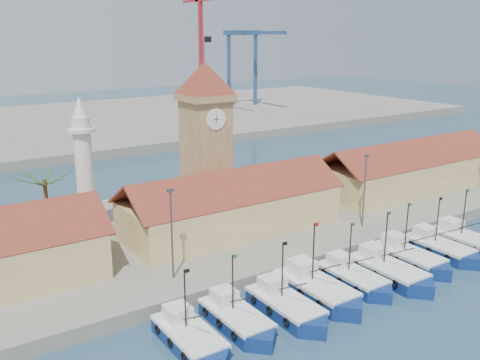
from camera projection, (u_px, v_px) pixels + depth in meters
ground at (349, 308)px, 49.38m from camera, size 400.00×400.00×0.00m
quay at (215, 225)px, 68.43m from camera, size 140.00×32.00×1.50m
terminal at (42, 127)px, 137.34m from camera, size 240.00×80.00×2.00m
boat_0 at (191, 340)px, 43.02m from camera, size 3.34×9.16×6.93m
boat_1 at (238, 321)px, 45.89m from camera, size 3.32×9.09×6.88m
boat_2 at (288, 308)px, 47.92m from camera, size 3.46×9.49×7.18m
boat_3 at (319, 291)px, 50.92m from camera, size 3.78×10.36×7.84m
boat_4 at (354, 279)px, 53.53m from camera, size 3.30×9.03×6.83m
boat_5 at (390, 273)px, 54.84m from camera, size 3.64×9.97×7.55m
boat_6 at (411, 259)px, 58.31m from camera, size 3.52×9.64×7.29m
boat_7 at (441, 250)px, 60.82m from camera, size 3.44×9.42×7.13m
boat_8 at (468, 242)px, 62.80m from camera, size 3.61×9.89×7.49m
hall_center at (232, 210)px, 64.36m from camera, size 27.04×10.13×7.61m
hall_right at (408, 172)px, 81.45m from camera, size 31.20×10.13×7.61m
clock_tower at (206, 137)px, 67.03m from camera, size 5.80×5.80×22.70m
minaret at (84, 167)px, 61.22m from camera, size 3.00×3.00×16.30m
palm_tree at (47, 208)px, 57.88m from camera, size 5.60×5.03×8.39m
lamp_posts at (276, 207)px, 57.54m from camera, size 80.70×0.25×9.03m
crane_red_right at (203, 36)px, 150.00m from camera, size 1.00×31.23×39.22m
gantry at (249, 48)px, 162.69m from camera, size 13.00×22.00×23.20m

